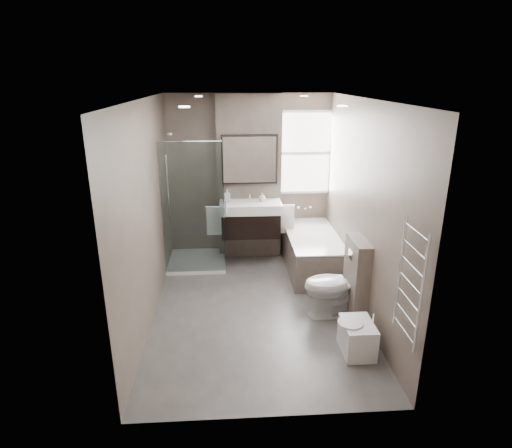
{
  "coord_description": "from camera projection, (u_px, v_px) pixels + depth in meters",
  "views": [
    {
      "loc": [
        -0.33,
        -4.89,
        2.85
      ],
      "look_at": [
        0.0,
        0.15,
        1.09
      ],
      "focal_mm": 30.0,
      "sensor_mm": 36.0,
      "label": 1
    }
  ],
  "objects": [
    {
      "name": "room",
      "position": [
        257.0,
        212.0,
        5.13
      ],
      "size": [
        2.7,
        3.9,
        2.7
      ],
      "color": "#4E4A48",
      "rests_on": "ground"
    },
    {
      "name": "vanity_pier",
      "position": [
        249.0,
        178.0,
        6.81
      ],
      "size": [
        1.0,
        0.25,
        2.6
      ],
      "primitive_type": "cube",
      "color": "#62564D",
      "rests_on": "ground"
    },
    {
      "name": "vanity",
      "position": [
        251.0,
        218.0,
        6.66
      ],
      "size": [
        0.95,
        0.47,
        0.66
      ],
      "color": "black",
      "rests_on": "vanity_pier"
    },
    {
      "name": "mirror_cabinet",
      "position": [
        250.0,
        160.0,
        6.54
      ],
      "size": [
        0.86,
        0.08,
        0.76
      ],
      "color": "black",
      "rests_on": "vanity_pier"
    },
    {
      "name": "towel_left",
      "position": [
        215.0,
        221.0,
        6.61
      ],
      "size": [
        0.24,
        0.06,
        0.44
      ],
      "primitive_type": "cube",
      "color": "silver",
      "rests_on": "vanity_pier"
    },
    {
      "name": "towel_right",
      "position": [
        286.0,
        219.0,
        6.68
      ],
      "size": [
        0.24,
        0.06,
        0.44
      ],
      "primitive_type": "cube",
      "color": "silver",
      "rests_on": "vanity_pier"
    },
    {
      "name": "shower_enclosure",
      "position": [
        203.0,
        236.0,
        6.62
      ],
      "size": [
        0.9,
        0.9,
        2.0
      ],
      "color": "white",
      "rests_on": "ground"
    },
    {
      "name": "bathtub",
      "position": [
        312.0,
        250.0,
        6.55
      ],
      "size": [
        0.75,
        1.6,
        0.57
      ],
      "color": "#62564D",
      "rests_on": "ground"
    },
    {
      "name": "window",
      "position": [
        305.0,
        153.0,
        6.83
      ],
      "size": [
        0.98,
        0.06,
        1.33
      ],
      "color": "white",
      "rests_on": "room"
    },
    {
      "name": "toilet",
      "position": [
        336.0,
        285.0,
        5.26
      ],
      "size": [
        0.81,
        0.48,
        0.81
      ],
      "primitive_type": "imported",
      "rotation": [
        0.0,
        0.0,
        -1.54
      ],
      "color": "white",
      "rests_on": "ground"
    },
    {
      "name": "cistern_box",
      "position": [
        356.0,
        278.0,
        5.23
      ],
      "size": [
        0.19,
        0.55,
        1.0
      ],
      "color": "#62564D",
      "rests_on": "ground"
    },
    {
      "name": "bidet",
      "position": [
        357.0,
        337.0,
        4.6
      ],
      "size": [
        0.39,
        0.45,
        0.47
      ],
      "color": "white",
      "rests_on": "ground"
    },
    {
      "name": "towel_radiator",
      "position": [
        410.0,
        283.0,
        3.76
      ],
      "size": [
        0.03,
        0.49,
        1.1
      ],
      "color": "silver",
      "rests_on": "room"
    },
    {
      "name": "soap_bottle_a",
      "position": [
        227.0,
        196.0,
        6.58
      ],
      "size": [
        0.09,
        0.09,
        0.19
      ],
      "primitive_type": "imported",
      "color": "white",
      "rests_on": "vanity"
    },
    {
      "name": "soap_bottle_b",
      "position": [
        262.0,
        197.0,
        6.63
      ],
      "size": [
        0.1,
        0.1,
        0.13
      ],
      "primitive_type": "imported",
      "color": "white",
      "rests_on": "vanity"
    }
  ]
}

